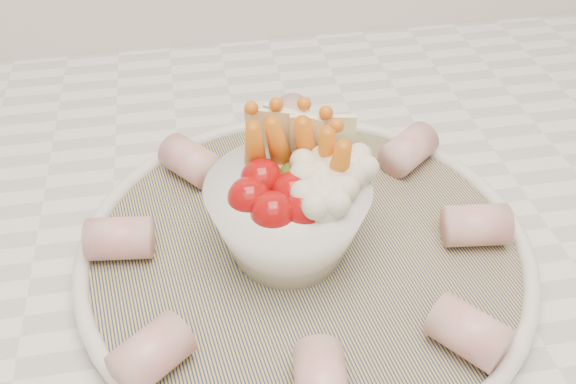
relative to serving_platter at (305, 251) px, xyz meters
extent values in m
cube|color=white|center=(-0.14, 0.05, -0.03)|extent=(2.04, 0.62, 0.04)
cylinder|color=navy|center=(0.00, 0.00, 0.00)|extent=(0.37, 0.37, 0.01)
torus|color=silver|center=(0.00, 0.00, 0.00)|extent=(0.33, 0.33, 0.01)
sphere|color=#9A090A|center=(-0.04, -0.01, 0.06)|extent=(0.03, 0.03, 0.03)
sphere|color=#9A090A|center=(-0.03, -0.02, 0.06)|extent=(0.03, 0.03, 0.03)
sphere|color=#9A090A|center=(-0.01, -0.02, 0.06)|extent=(0.03, 0.03, 0.03)
sphere|color=#9A090A|center=(-0.03, 0.01, 0.06)|extent=(0.03, 0.03, 0.03)
sphere|color=#9A090A|center=(-0.01, -0.01, 0.06)|extent=(0.03, 0.03, 0.03)
sphere|color=#4D6622|center=(-0.01, 0.01, 0.06)|extent=(0.02, 0.02, 0.02)
cone|color=#C96112|center=(-0.01, 0.03, 0.07)|extent=(0.04, 0.04, 0.07)
cone|color=#C96112|center=(0.01, 0.03, 0.07)|extent=(0.04, 0.04, 0.07)
cone|color=#C96112|center=(0.02, 0.01, 0.07)|extent=(0.03, 0.04, 0.07)
cone|color=#C96112|center=(-0.03, 0.03, 0.07)|extent=(0.03, 0.04, 0.07)
cone|color=#C96112|center=(0.02, 0.00, 0.07)|extent=(0.02, 0.04, 0.07)
sphere|color=silver|center=(0.02, -0.01, 0.06)|extent=(0.03, 0.03, 0.03)
sphere|color=silver|center=(0.01, -0.02, 0.06)|extent=(0.03, 0.03, 0.03)
sphere|color=silver|center=(0.03, 0.00, 0.06)|extent=(0.03, 0.03, 0.03)
sphere|color=silver|center=(0.01, 0.00, 0.06)|extent=(0.03, 0.03, 0.03)
cube|color=#EFEDBA|center=(0.00, 0.04, 0.07)|extent=(0.04, 0.04, 0.05)
cube|color=#EFEDBA|center=(0.02, 0.03, 0.07)|extent=(0.05, 0.02, 0.05)
cube|color=#EFEDBA|center=(-0.01, 0.04, 0.07)|extent=(0.05, 0.03, 0.05)
cylinder|color=#BE575E|center=(0.12, -0.02, 0.02)|extent=(0.05, 0.04, 0.03)
cylinder|color=#BE575E|center=(0.10, 0.08, 0.02)|extent=(0.05, 0.05, 0.03)
cylinder|color=#BE575E|center=(0.02, 0.14, 0.02)|extent=(0.04, 0.05, 0.03)
cylinder|color=#BE575E|center=(-0.08, 0.10, 0.02)|extent=(0.05, 0.05, 0.03)
cylinder|color=#BE575E|center=(-0.13, 0.02, 0.02)|extent=(0.05, 0.04, 0.03)
cylinder|color=#BE575E|center=(-0.11, -0.09, 0.02)|extent=(0.05, 0.05, 0.03)
cylinder|color=#BE575E|center=(-0.02, -0.12, 0.02)|extent=(0.04, 0.05, 0.03)
cylinder|color=#BE575E|center=(0.08, -0.10, 0.02)|extent=(0.05, 0.05, 0.03)
camera|label=1|loc=(-0.07, -0.32, 0.34)|focal=40.00mm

